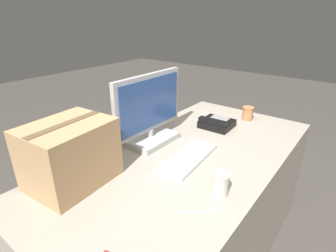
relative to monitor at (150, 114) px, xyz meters
The scene contains 9 objects.
ground_plane 0.96m from the monitor, 90.10° to the right, with size 12.00×12.00×0.00m, color #47423D.
office_desk 0.62m from the monitor, 90.10° to the right, with size 1.80×0.90×0.74m.
monitor is the anchor object (origin of this frame).
keyboard 0.36m from the monitor, 97.62° to the right, with size 0.42×0.19×0.03m.
desk_phone 0.52m from the monitor, 26.10° to the right, with size 0.20×0.22×0.08m.
paper_cup_left 0.63m from the monitor, 109.33° to the right, with size 0.08×0.08×0.10m.
paper_cup_right 0.80m from the monitor, 24.93° to the right, with size 0.08×0.08×0.10m.
spoon 0.71m from the monitor, 118.73° to the right, with size 0.13×0.13×0.00m.
cardboard_box 0.54m from the monitor, behind, with size 0.40×0.32×0.30m.
Camera 1 is at (-1.09, -0.71, 1.47)m, focal length 28.00 mm.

